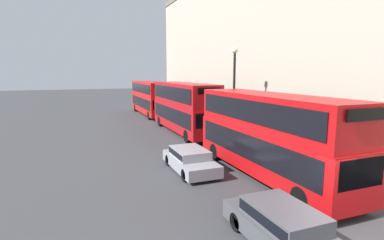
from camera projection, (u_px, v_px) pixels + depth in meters
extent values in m
cube|color=#B20C0F|center=(268.00, 149.00, 15.43)|extent=(2.55, 10.85, 2.21)
cube|color=#B20C0F|center=(269.00, 111.00, 15.12)|extent=(2.50, 10.63, 1.75)
cube|color=black|center=(268.00, 144.00, 15.39)|extent=(2.59, 9.98, 1.24)
cube|color=black|center=(269.00, 110.00, 15.11)|extent=(2.59, 9.98, 1.05)
cube|color=black|center=(361.00, 173.00, 10.40)|extent=(2.17, 0.06, 1.10)
cube|color=black|center=(367.00, 115.00, 10.08)|extent=(1.78, 0.06, 0.42)
cylinder|color=black|center=(302.00, 199.00, 11.65)|extent=(0.30, 1.00, 1.00)
cylinder|color=black|center=(344.00, 191.00, 12.47)|extent=(0.30, 1.00, 1.00)
cylinder|color=black|center=(215.00, 152.00, 18.68)|extent=(0.30, 1.00, 1.00)
cylinder|color=black|center=(246.00, 148.00, 19.50)|extent=(0.30, 1.00, 1.00)
cube|color=#A80F14|center=(184.00, 117.00, 27.07)|extent=(2.55, 11.01, 2.21)
cube|color=#A80F14|center=(184.00, 94.00, 26.75)|extent=(2.50, 10.79, 1.91)
cube|color=black|center=(184.00, 114.00, 27.03)|extent=(2.59, 10.13, 1.24)
cube|color=black|center=(184.00, 93.00, 26.74)|extent=(2.59, 10.13, 1.14)
cube|color=black|center=(209.00, 121.00, 21.98)|extent=(2.17, 0.06, 1.11)
cube|color=black|center=(209.00, 91.00, 21.64)|extent=(1.78, 0.06, 0.46)
cylinder|color=black|center=(187.00, 136.00, 23.23)|extent=(0.30, 1.00, 1.00)
cylinder|color=black|center=(214.00, 134.00, 24.04)|extent=(0.30, 1.00, 1.00)
cylinder|color=black|center=(160.00, 121.00, 30.40)|extent=(0.30, 1.00, 1.00)
cylinder|color=black|center=(181.00, 120.00, 31.22)|extent=(0.30, 1.00, 1.00)
cube|color=red|center=(150.00, 104.00, 38.72)|extent=(2.55, 11.42, 2.13)
cube|color=red|center=(150.00, 89.00, 38.42)|extent=(2.50, 11.19, 1.78)
cube|color=black|center=(150.00, 102.00, 38.68)|extent=(2.59, 10.51, 1.19)
cube|color=black|center=(150.00, 88.00, 38.41)|extent=(2.59, 10.51, 1.07)
cube|color=black|center=(162.00, 105.00, 33.44)|extent=(2.17, 0.06, 1.07)
cube|color=black|center=(162.00, 86.00, 33.12)|extent=(1.78, 0.06, 0.43)
cylinder|color=black|center=(149.00, 115.00, 34.68)|extent=(0.30, 1.00, 1.00)
cylinder|color=black|center=(168.00, 114.00, 35.50)|extent=(0.30, 1.00, 1.00)
cylinder|color=black|center=(136.00, 108.00, 42.23)|extent=(0.30, 1.00, 1.00)
cylinder|color=black|center=(151.00, 107.00, 43.05)|extent=(0.30, 1.00, 1.00)
cube|color=#47474C|center=(285.00, 234.00, 9.14)|extent=(1.84, 4.63, 0.62)
cube|color=#47474C|center=(283.00, 215.00, 9.16)|extent=(1.62, 2.55, 0.52)
cube|color=black|center=(283.00, 214.00, 9.15)|extent=(1.65, 2.42, 0.33)
cylinder|color=black|center=(237.00, 222.00, 10.23)|extent=(0.22, 0.64, 0.64)
cylinder|color=black|center=(276.00, 214.00, 10.82)|extent=(0.22, 0.64, 0.64)
cube|color=gray|center=(190.00, 163.00, 16.46)|extent=(1.87, 4.39, 0.59)
cube|color=gray|center=(190.00, 153.00, 16.47)|extent=(1.64, 2.42, 0.47)
cube|color=black|center=(190.00, 152.00, 16.47)|extent=(1.68, 2.29, 0.30)
cylinder|color=black|center=(185.00, 175.00, 14.89)|extent=(0.22, 0.64, 0.64)
cylinder|color=black|center=(215.00, 171.00, 15.49)|extent=(0.22, 0.64, 0.64)
cylinder|color=black|center=(168.00, 160.00, 17.47)|extent=(0.22, 0.64, 0.64)
cylinder|color=black|center=(195.00, 157.00, 18.07)|extent=(0.22, 0.64, 0.64)
cylinder|color=black|center=(234.00, 100.00, 22.21)|extent=(0.18, 0.18, 6.76)
sphere|color=beige|center=(235.00, 50.00, 21.65)|extent=(0.44, 0.44, 0.44)
cylinder|color=maroon|center=(236.00, 132.00, 23.92)|extent=(0.36, 0.36, 1.44)
sphere|color=tan|center=(236.00, 121.00, 23.79)|extent=(0.22, 0.22, 0.22)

